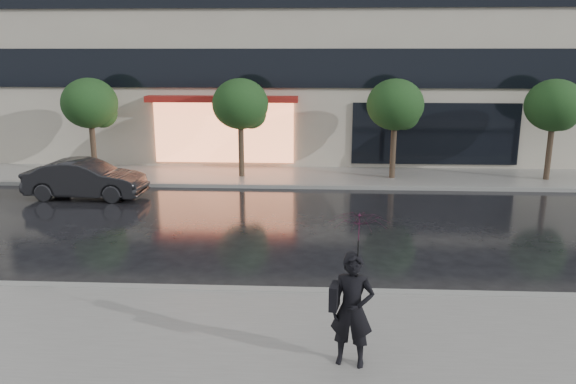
{
  "coord_description": "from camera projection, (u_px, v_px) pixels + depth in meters",
  "views": [
    {
      "loc": [
        -0.02,
        -11.93,
        5.0
      ],
      "look_at": [
        -0.75,
        2.35,
        1.4
      ],
      "focal_mm": 35.0,
      "sensor_mm": 36.0,
      "label": 1
    }
  ],
  "objects": [
    {
      "name": "pedestrian_with_umbrella",
      "position": [
        355.0,
        271.0,
        8.63
      ],
      "size": [
        1.1,
        1.12,
        2.53
      ],
      "rotation": [
        0.0,
        0.0,
        -0.21
      ],
      "color": "black",
      "rests_on": "sidewalk_near"
    },
    {
      "name": "parked_car",
      "position": [
        86.0,
        179.0,
        19.5
      ],
      "size": [
        4.14,
        1.57,
        1.35
      ],
      "primitive_type": "imported",
      "rotation": [
        0.0,
        0.0,
        1.54
      ],
      "color": "black",
      "rests_on": "ground"
    },
    {
      "name": "tree_mid_east",
      "position": [
        397.0,
        107.0,
        21.62
      ],
      "size": [
        2.2,
        2.2,
        3.99
      ],
      "color": "#33261C",
      "rests_on": "ground"
    },
    {
      "name": "tree_far_west",
      "position": [
        92.0,
        105.0,
        22.21
      ],
      "size": [
        2.2,
        2.2,
        3.99
      ],
      "color": "#33261C",
      "rests_on": "ground"
    },
    {
      "name": "tree_far_east",
      "position": [
        555.0,
        107.0,
        21.32
      ],
      "size": [
        2.2,
        2.2,
        3.99
      ],
      "color": "#33261C",
      "rests_on": "ground"
    },
    {
      "name": "sidewalk_near",
      "position": [
        315.0,
        348.0,
        9.61
      ],
      "size": [
        60.0,
        4.5,
        0.12
      ],
      "primitive_type": "cube",
      "color": "slate",
      "rests_on": "ground"
    },
    {
      "name": "curb_far",
      "position": [
        316.0,
        187.0,
        20.98
      ],
      "size": [
        60.0,
        0.25,
        0.14
      ],
      "primitive_type": "cube",
      "color": "gray",
      "rests_on": "ground"
    },
    {
      "name": "curb_near",
      "position": [
        315.0,
        293.0,
        11.78
      ],
      "size": [
        60.0,
        0.25,
        0.14
      ],
      "primitive_type": "cube",
      "color": "gray",
      "rests_on": "ground"
    },
    {
      "name": "ground",
      "position": [
        315.0,
        277.0,
        12.77
      ],
      "size": [
        120.0,
        120.0,
        0.0
      ],
      "primitive_type": "plane",
      "color": "black",
      "rests_on": "ground"
    },
    {
      "name": "sidewalk_far",
      "position": [
        316.0,
        177.0,
        22.68
      ],
      "size": [
        60.0,
        3.5,
        0.12
      ],
      "primitive_type": "cube",
      "color": "slate",
      "rests_on": "ground"
    },
    {
      "name": "tree_mid_west",
      "position": [
        242.0,
        106.0,
        21.92
      ],
      "size": [
        2.2,
        2.2,
        3.99
      ],
      "color": "#33261C",
      "rests_on": "ground"
    }
  ]
}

